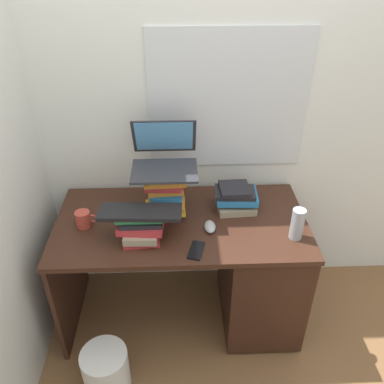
{
  "coord_description": "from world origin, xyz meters",
  "views": [
    {
      "loc": [
        -0.01,
        -1.77,
        2.11
      ],
      "look_at": [
        0.06,
        0.02,
        0.93
      ],
      "focal_mm": 37.41,
      "sensor_mm": 36.0,
      "label": 1
    }
  ],
  "objects_px": {
    "computer_mouse": "(210,227)",
    "book_stack_keyboard_riser": "(141,226)",
    "laptop": "(164,156)",
    "book_stack_side": "(236,198)",
    "book_stack_tall": "(165,194)",
    "desk": "(241,267)",
    "cell_phone": "(196,250)",
    "water_bottle": "(297,224)",
    "mug": "(84,219)",
    "wastebasket": "(106,370)",
    "keyboard": "(140,212)"
  },
  "relations": [
    {
      "from": "computer_mouse",
      "to": "mug",
      "type": "distance_m",
      "value": 0.68
    },
    {
      "from": "keyboard",
      "to": "water_bottle",
      "type": "relative_size",
      "value": 2.39
    },
    {
      "from": "book_stack_side",
      "to": "laptop",
      "type": "relative_size",
      "value": 0.72
    },
    {
      "from": "desk",
      "to": "wastebasket",
      "type": "xyz_separation_m",
      "value": [
        -0.78,
        -0.46,
        -0.28
      ]
    },
    {
      "from": "desk",
      "to": "laptop",
      "type": "height_order",
      "value": "laptop"
    },
    {
      "from": "wastebasket",
      "to": "book_stack_side",
      "type": "bearing_deg",
      "value": 39.16
    },
    {
      "from": "book_stack_keyboard_riser",
      "to": "book_stack_side",
      "type": "bearing_deg",
      "value": 25.43
    },
    {
      "from": "water_bottle",
      "to": "keyboard",
      "type": "bearing_deg",
      "value": 177.91
    },
    {
      "from": "book_stack_side",
      "to": "mug",
      "type": "height_order",
      "value": "book_stack_side"
    },
    {
      "from": "keyboard",
      "to": "water_bottle",
      "type": "distance_m",
      "value": 0.81
    },
    {
      "from": "mug",
      "to": "laptop",
      "type": "bearing_deg",
      "value": 19.0
    },
    {
      "from": "book_stack_tall",
      "to": "mug",
      "type": "xyz_separation_m",
      "value": [
        -0.44,
        -0.08,
        -0.1
      ]
    },
    {
      "from": "book_stack_tall",
      "to": "water_bottle",
      "type": "distance_m",
      "value": 0.72
    },
    {
      "from": "laptop",
      "to": "book_stack_keyboard_riser",
      "type": "bearing_deg",
      "value": -115.35
    },
    {
      "from": "computer_mouse",
      "to": "book_stack_keyboard_riser",
      "type": "bearing_deg",
      "value": -171.33
    },
    {
      "from": "wastebasket",
      "to": "computer_mouse",
      "type": "bearing_deg",
      "value": 35.23
    },
    {
      "from": "mug",
      "to": "keyboard",
      "type": "bearing_deg",
      "value": -19.08
    },
    {
      "from": "desk",
      "to": "laptop",
      "type": "bearing_deg",
      "value": 160.41
    },
    {
      "from": "computer_mouse",
      "to": "wastebasket",
      "type": "height_order",
      "value": "computer_mouse"
    },
    {
      "from": "book_stack_tall",
      "to": "mug",
      "type": "distance_m",
      "value": 0.46
    },
    {
      "from": "laptop",
      "to": "book_stack_side",
      "type": "bearing_deg",
      "value": -2.21
    },
    {
      "from": "book_stack_keyboard_riser",
      "to": "computer_mouse",
      "type": "bearing_deg",
      "value": 8.67
    },
    {
      "from": "book_stack_side",
      "to": "mug",
      "type": "distance_m",
      "value": 0.86
    },
    {
      "from": "cell_phone",
      "to": "keyboard",
      "type": "bearing_deg",
      "value": 172.52
    },
    {
      "from": "computer_mouse",
      "to": "water_bottle",
      "type": "xyz_separation_m",
      "value": [
        0.44,
        -0.08,
        0.07
      ]
    },
    {
      "from": "desk",
      "to": "cell_phone",
      "type": "height_order",
      "value": "cell_phone"
    },
    {
      "from": "book_stack_tall",
      "to": "cell_phone",
      "type": "bearing_deg",
      "value": -63.4
    },
    {
      "from": "mug",
      "to": "water_bottle",
      "type": "xyz_separation_m",
      "value": [
        1.13,
        -0.14,
        0.04
      ]
    },
    {
      "from": "book_stack_tall",
      "to": "water_bottle",
      "type": "xyz_separation_m",
      "value": [
        0.68,
        -0.22,
        -0.05
      ]
    },
    {
      "from": "keyboard",
      "to": "water_bottle",
      "type": "xyz_separation_m",
      "value": [
        0.8,
        -0.03,
        -0.08
      ]
    },
    {
      "from": "cell_phone",
      "to": "wastebasket",
      "type": "height_order",
      "value": "cell_phone"
    },
    {
      "from": "book_stack_tall",
      "to": "keyboard",
      "type": "relative_size",
      "value": 0.67
    },
    {
      "from": "book_stack_keyboard_riser",
      "to": "mug",
      "type": "distance_m",
      "value": 0.34
    },
    {
      "from": "book_stack_tall",
      "to": "computer_mouse",
      "type": "relative_size",
      "value": 2.72
    },
    {
      "from": "desk",
      "to": "book_stack_side",
      "type": "height_order",
      "value": "book_stack_side"
    },
    {
      "from": "laptop",
      "to": "computer_mouse",
      "type": "bearing_deg",
      "value": -41.47
    },
    {
      "from": "wastebasket",
      "to": "cell_phone",
      "type": "bearing_deg",
      "value": 25.41
    },
    {
      "from": "desk",
      "to": "water_bottle",
      "type": "relative_size",
      "value": 7.93
    },
    {
      "from": "book_stack_tall",
      "to": "cell_phone",
      "type": "height_order",
      "value": "book_stack_tall"
    },
    {
      "from": "book_stack_side",
      "to": "laptop",
      "type": "xyz_separation_m",
      "value": [
        -0.4,
        0.02,
        0.27
      ]
    },
    {
      "from": "book_stack_tall",
      "to": "wastebasket",
      "type": "distance_m",
      "value": 1.0
    },
    {
      "from": "water_bottle",
      "to": "book_stack_side",
      "type": "bearing_deg",
      "value": 135.37
    },
    {
      "from": "keyboard",
      "to": "wastebasket",
      "type": "height_order",
      "value": "keyboard"
    },
    {
      "from": "mug",
      "to": "wastebasket",
      "type": "bearing_deg",
      "value": -77.02
    },
    {
      "from": "wastebasket",
      "to": "desk",
      "type": "bearing_deg",
      "value": 30.63
    },
    {
      "from": "book_stack_side",
      "to": "water_bottle",
      "type": "xyz_separation_m",
      "value": [
        0.28,
        -0.28,
        0.02
      ]
    },
    {
      "from": "mug",
      "to": "water_bottle",
      "type": "height_order",
      "value": "water_bottle"
    },
    {
      "from": "computer_mouse",
      "to": "mug",
      "type": "bearing_deg",
      "value": 175.27
    },
    {
      "from": "desk",
      "to": "water_bottle",
      "type": "distance_m",
      "value": 0.51
    },
    {
      "from": "book_stack_tall",
      "to": "laptop",
      "type": "height_order",
      "value": "laptop"
    }
  ]
}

